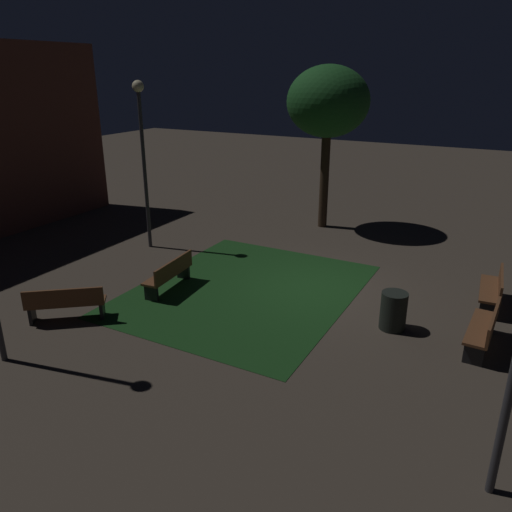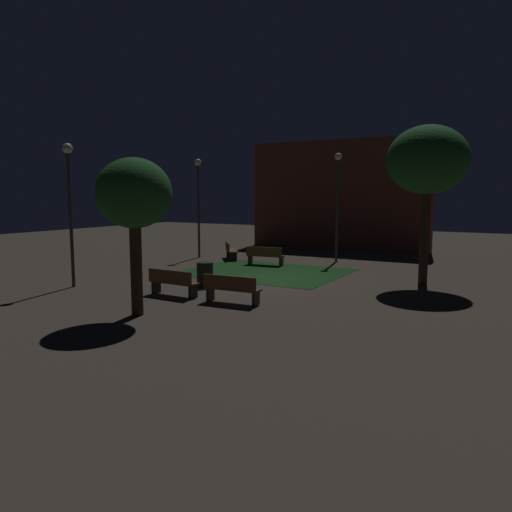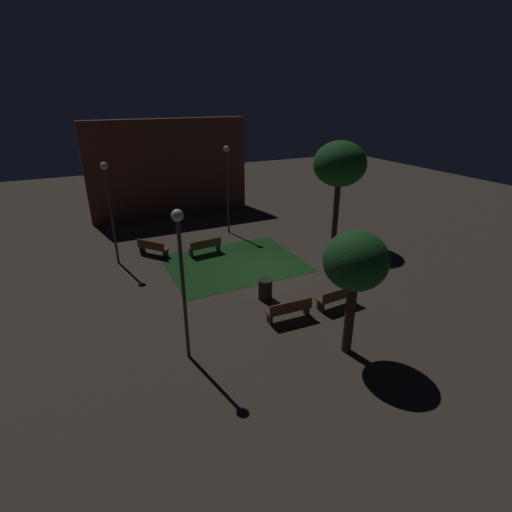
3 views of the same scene
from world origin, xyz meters
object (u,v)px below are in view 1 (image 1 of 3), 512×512
tree_lawn_side (328,103)px  lamp_post_path_center (142,140)px  bench_lawn_edge (65,303)px  bench_by_lamp (170,273)px  bench_near_trees (494,288)px  bench_back_row (485,328)px  trash_bin (393,311)px

tree_lawn_side → lamp_post_path_center: (-4.97, 4.27, -0.98)m
bench_lawn_edge → lamp_post_path_center: bearing=18.7°
bench_by_lamp → tree_lawn_side: bearing=-11.2°
bench_near_trees → bench_lawn_edge: 10.46m
lamp_post_path_center → bench_back_row: bearing=-99.5°
bench_back_row → lamp_post_path_center: (1.77, 10.54, 3.06)m
bench_back_row → bench_lawn_edge: size_ratio=1.06×
bench_near_trees → lamp_post_path_center: 10.99m
bench_back_row → bench_near_trees: (2.29, 0.00, 0.00)m
trash_bin → tree_lawn_side: bearing=32.6°
bench_by_lamp → trash_bin: bearing=-83.3°
bench_near_trees → lamp_post_path_center: bearing=92.8°
bench_by_lamp → bench_lawn_edge: (-2.62, 1.05, 0.00)m
tree_lawn_side → lamp_post_path_center: 6.62m
tree_lawn_side → bench_lawn_edge: bearing=166.0°
bench_near_trees → trash_bin: trash_bin is taller
bench_lawn_edge → trash_bin: bearing=-64.4°
lamp_post_path_center → tree_lawn_side: bearing=-40.7°
tree_lawn_side → lamp_post_path_center: tree_lawn_side is taller
bench_by_lamp → trash_bin: trash_bin is taller
bench_back_row → bench_by_lamp: size_ratio=0.99×
bench_lawn_edge → trash_bin: trash_bin is taller
bench_by_lamp → tree_lawn_side: 8.63m
bench_lawn_edge → bench_back_row: bearing=-69.1°
bench_back_row → tree_lawn_side: bearing=43.0°
bench_by_lamp → trash_bin: size_ratio=2.06×
bench_near_trees → bench_by_lamp: size_ratio=0.99×
bench_near_trees → bench_by_lamp: bearing=111.4°
bench_by_lamp → trash_bin: (0.68, -5.83, -0.04)m
bench_back_row → bench_by_lamp: bearing=95.5°
lamp_post_path_center → trash_bin: (-1.83, -8.62, -3.10)m
bench_lawn_edge → trash_bin: (3.30, -6.88, -0.04)m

